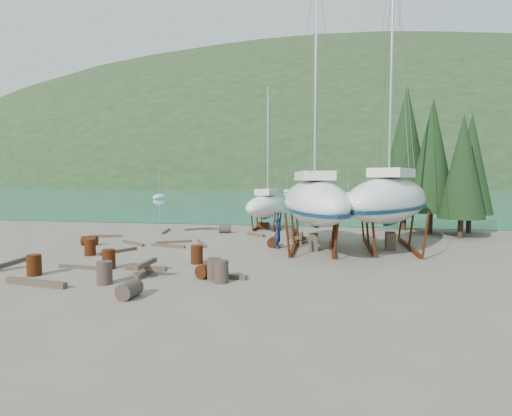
% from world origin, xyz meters
% --- Properties ---
extents(ground, '(600.00, 600.00, 0.00)m').
position_xyz_m(ground, '(0.00, 0.00, 0.00)').
color(ground, '#695F52').
rests_on(ground, ground).
extents(bay_water, '(700.00, 700.00, 0.00)m').
position_xyz_m(bay_water, '(0.00, 315.00, 0.01)').
color(bay_water, '#187A79').
rests_on(bay_water, ground).
extents(far_hill, '(800.00, 360.00, 110.00)m').
position_xyz_m(far_hill, '(0.00, 320.00, 0.00)').
color(far_hill, '#1F3219').
rests_on(far_hill, ground).
extents(far_house_left, '(6.60, 5.60, 5.60)m').
position_xyz_m(far_house_left, '(-60.00, 190.00, 2.92)').
color(far_house_left, beige).
rests_on(far_house_left, ground).
extents(far_house_center, '(6.60, 5.60, 5.60)m').
position_xyz_m(far_house_center, '(-20.00, 190.00, 2.92)').
color(far_house_center, beige).
rests_on(far_house_center, ground).
extents(far_house_right, '(6.60, 5.60, 5.60)m').
position_xyz_m(far_house_right, '(30.00, 190.00, 2.92)').
color(far_house_right, beige).
rests_on(far_house_right, ground).
extents(cypress_near_right, '(3.60, 3.60, 10.00)m').
position_xyz_m(cypress_near_right, '(12.50, 12.00, 5.79)').
color(cypress_near_right, black).
rests_on(cypress_near_right, ground).
extents(cypress_mid_right, '(3.06, 3.06, 8.50)m').
position_xyz_m(cypress_mid_right, '(14.00, 10.00, 4.92)').
color(cypress_mid_right, black).
rests_on(cypress_mid_right, ground).
extents(cypress_back_left, '(4.14, 4.14, 11.50)m').
position_xyz_m(cypress_back_left, '(11.00, 14.00, 6.66)').
color(cypress_back_left, black).
rests_on(cypress_back_left, ground).
extents(cypress_far_right, '(3.24, 3.24, 9.00)m').
position_xyz_m(cypress_far_right, '(15.50, 13.00, 5.21)').
color(cypress_far_right, black).
rests_on(cypress_far_right, ground).
extents(moored_boat_left, '(2.00, 5.00, 6.05)m').
position_xyz_m(moored_boat_left, '(-30.00, 60.00, 0.39)').
color(moored_boat_left, white).
rests_on(moored_boat_left, ground).
extents(moored_boat_mid, '(2.00, 5.00, 6.05)m').
position_xyz_m(moored_boat_mid, '(10.00, 80.00, 0.39)').
color(moored_boat_mid, white).
rests_on(moored_boat_mid, ground).
extents(moored_boat_far, '(2.00, 5.00, 6.05)m').
position_xyz_m(moored_boat_far, '(-8.00, 110.00, 0.39)').
color(moored_boat_far, white).
rests_on(moored_boat_far, ground).
extents(large_sailboat_near, '(5.50, 11.30, 17.12)m').
position_xyz_m(large_sailboat_near, '(4.17, 3.86, 2.76)').
color(large_sailboat_near, white).
rests_on(large_sailboat_near, ground).
extents(large_sailboat_far, '(7.59, 11.48, 17.63)m').
position_xyz_m(large_sailboat_far, '(8.50, 4.75, 2.88)').
color(large_sailboat_far, white).
rests_on(large_sailboat_far, ground).
extents(small_sailboat_shore, '(3.78, 7.54, 11.55)m').
position_xyz_m(small_sailboat_shore, '(0.06, 13.01, 1.90)').
color(small_sailboat_shore, white).
rests_on(small_sailboat_shore, ground).
extents(worker, '(0.52, 0.73, 1.88)m').
position_xyz_m(worker, '(2.11, 3.60, 0.94)').
color(worker, '#122250').
rests_on(worker, ground).
extents(drum_1, '(0.64, 0.92, 0.58)m').
position_xyz_m(drum_1, '(-1.67, -7.06, 0.29)').
color(drum_1, '#2D2823').
rests_on(drum_1, ground).
extents(drum_2, '(0.95, 0.70, 0.58)m').
position_xyz_m(drum_2, '(-9.42, 2.70, 0.29)').
color(drum_2, '#613210').
rests_on(drum_2, ground).
extents(drum_4, '(0.91, 0.63, 0.58)m').
position_xyz_m(drum_4, '(-0.17, 12.51, 0.29)').
color(drum_4, '#613210').
rests_on(drum_4, ground).
extents(drum_5, '(0.58, 0.58, 0.88)m').
position_xyz_m(drum_5, '(0.48, -4.17, 0.44)').
color(drum_5, '#2D2823').
rests_on(drum_5, ground).
extents(drum_6, '(0.60, 0.89, 0.58)m').
position_xyz_m(drum_6, '(1.73, 4.16, 0.29)').
color(drum_6, '#613210').
rests_on(drum_6, ground).
extents(drum_8, '(0.58, 0.58, 0.88)m').
position_xyz_m(drum_8, '(-7.47, -0.28, 0.44)').
color(drum_8, '#613210').
rests_on(drum_8, ground).
extents(drum_9, '(0.97, 0.73, 0.58)m').
position_xyz_m(drum_9, '(-2.67, 9.75, 0.29)').
color(drum_9, '#2D2823').
rests_on(drum_9, ground).
extents(drum_10, '(0.58, 0.58, 0.88)m').
position_xyz_m(drum_10, '(-4.77, -3.05, 0.44)').
color(drum_10, '#613210').
rests_on(drum_10, ground).
extents(drum_11, '(0.86, 1.03, 0.58)m').
position_xyz_m(drum_11, '(2.43, 9.10, 0.29)').
color(drum_11, '#2D2823').
rests_on(drum_11, ground).
extents(drum_12, '(0.87, 1.04, 0.58)m').
position_xyz_m(drum_12, '(0.08, -3.82, 0.29)').
color(drum_12, '#613210').
rests_on(drum_12, ground).
extents(drum_13, '(0.58, 0.58, 0.88)m').
position_xyz_m(drum_13, '(-7.17, -4.77, 0.44)').
color(drum_13, '#613210').
rests_on(drum_13, ground).
extents(drum_14, '(0.58, 0.58, 0.88)m').
position_xyz_m(drum_14, '(-1.21, -1.28, 0.44)').
color(drum_14, '#613210').
rests_on(drum_14, ground).
extents(drum_16, '(0.58, 0.58, 0.88)m').
position_xyz_m(drum_16, '(-3.49, -5.54, 0.44)').
color(drum_16, '#2D2823').
rests_on(drum_16, ground).
extents(drum_17, '(0.58, 0.58, 0.88)m').
position_xyz_m(drum_17, '(0.87, -4.54, 0.44)').
color(drum_17, '#2D2823').
rests_on(drum_17, ground).
extents(timber_0, '(1.78, 1.68, 0.14)m').
position_xyz_m(timber_0, '(-5.31, 11.23, 0.07)').
color(timber_0, brown).
rests_on(timber_0, ground).
extents(timber_2, '(2.18, 0.77, 0.19)m').
position_xyz_m(timber_2, '(-10.34, 5.97, 0.09)').
color(timber_2, brown).
rests_on(timber_2, ground).
extents(timber_3, '(2.58, 0.37, 0.15)m').
position_xyz_m(timber_3, '(-5.87, -3.29, 0.07)').
color(timber_3, brown).
rests_on(timber_3, ground).
extents(timber_4, '(2.26, 0.62, 0.17)m').
position_xyz_m(timber_4, '(-4.40, 2.89, 0.09)').
color(timber_4, brown).
rests_on(timber_4, ground).
extents(timber_5, '(0.48, 2.85, 0.16)m').
position_xyz_m(timber_5, '(-0.32, -2.31, 0.08)').
color(timber_5, brown).
rests_on(timber_5, ground).
extents(timber_6, '(1.46, 1.23, 0.19)m').
position_xyz_m(timber_6, '(-0.08, 8.49, 0.10)').
color(timber_6, brown).
rests_on(timber_6, ground).
extents(timber_7, '(1.68, 0.46, 0.17)m').
position_xyz_m(timber_7, '(0.92, -3.85, 0.09)').
color(timber_7, brown).
rests_on(timber_7, ground).
extents(timber_9, '(1.99, 1.03, 0.15)m').
position_xyz_m(timber_9, '(-3.89, 11.55, 0.08)').
color(timber_9, brown).
rests_on(timber_9, ground).
extents(timber_10, '(1.26, 2.29, 0.16)m').
position_xyz_m(timber_10, '(-2.76, 4.13, 0.08)').
color(timber_10, brown).
rests_on(timber_10, ground).
extents(timber_11, '(2.04, 1.23, 0.15)m').
position_xyz_m(timber_11, '(-4.63, 4.44, 0.08)').
color(timber_11, brown).
rests_on(timber_11, ground).
extents(timber_12, '(1.22, 2.16, 0.17)m').
position_xyz_m(timber_12, '(-6.42, 0.73, 0.08)').
color(timber_12, brown).
rests_on(timber_12, ground).
extents(timber_14, '(0.43, 2.93, 0.18)m').
position_xyz_m(timber_14, '(-9.78, -3.15, 0.09)').
color(timber_14, brown).
rests_on(timber_14, ground).
extents(timber_15, '(0.68, 2.72, 0.15)m').
position_xyz_m(timber_15, '(-7.29, 9.41, 0.07)').
color(timber_15, brown).
rests_on(timber_15, ground).
extents(timber_16, '(2.84, 0.67, 0.23)m').
position_xyz_m(timber_16, '(-5.94, -6.20, 0.11)').
color(timber_16, brown).
rests_on(timber_16, ground).
extents(timber_17, '(2.09, 1.45, 0.16)m').
position_xyz_m(timber_17, '(-6.95, 3.46, 0.08)').
color(timber_17, brown).
rests_on(timber_17, ground).
extents(timber_pile_fore, '(1.80, 1.80, 0.60)m').
position_xyz_m(timber_pile_fore, '(-2.56, -3.94, 0.30)').
color(timber_pile_fore, brown).
rests_on(timber_pile_fore, ground).
extents(timber_pile_aft, '(1.80, 1.80, 0.60)m').
position_xyz_m(timber_pile_aft, '(3.31, 6.02, 0.30)').
color(timber_pile_aft, brown).
rests_on(timber_pile_aft, ground).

